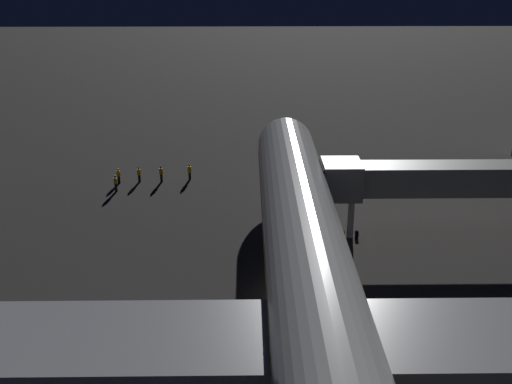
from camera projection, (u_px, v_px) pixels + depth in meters
name	position (u px, v px, depth m)	size (l,w,h in m)	color
ground_plane	(300.00, 299.00, 43.97)	(320.00, 320.00, 0.00)	#383533
airliner_at_gate	(318.00, 312.00, 32.91)	(57.74, 64.43, 19.89)	silver
jet_bridge	(427.00, 179.00, 51.42)	(20.84, 3.40, 6.85)	#9E9E99
ground_crew_near_nose_gear	(139.00, 174.00, 65.37)	(0.40, 0.40, 1.72)	black
ground_crew_by_belt_loader	(161.00, 173.00, 65.33)	(0.40, 0.40, 1.81)	black
ground_crew_under_port_wing	(190.00, 171.00, 66.00)	(0.40, 0.40, 1.78)	black
ground_crew_by_tug	(116.00, 183.00, 62.78)	(0.40, 0.40, 1.76)	black
ground_crew_walking_aft	(119.00, 175.00, 65.03)	(0.40, 0.40, 1.67)	black
traffic_cone_nose_port	(304.00, 185.00, 64.15)	(0.36, 0.36, 0.55)	orange
traffic_cone_nose_starboard	(262.00, 185.00, 64.09)	(0.36, 0.36, 0.55)	orange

